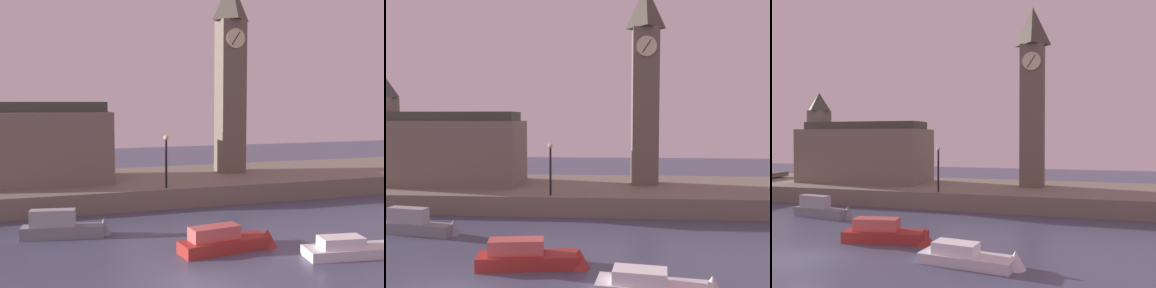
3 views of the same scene
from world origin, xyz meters
The scene contains 7 objects.
far_embankment centered at (0.00, 20.00, 0.75)m, with size 70.00×12.00×1.50m, color slate.
clock_tower centered at (9.70, 20.78, 10.42)m, with size 2.46×2.50×17.23m.
parliament_hall centered at (-8.27, 20.24, 4.65)m, with size 13.39×6.08×9.67m.
streetlamp centered at (2.19, 14.80, 3.94)m, with size 0.36×0.36×3.92m.
boat_dinghy_red centered at (3.07, 4.01, 0.49)m, with size 5.81×2.16×1.64m.
boat_cruiser_grey centered at (-5.24, 9.09, 0.60)m, with size 5.33×1.89×1.88m.
boat_ferry_white centered at (9.01, 1.22, 0.36)m, with size 5.63×2.21×1.39m.
Camera 2 is at (6.44, -15.44, 7.31)m, focal length 38.30 mm.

